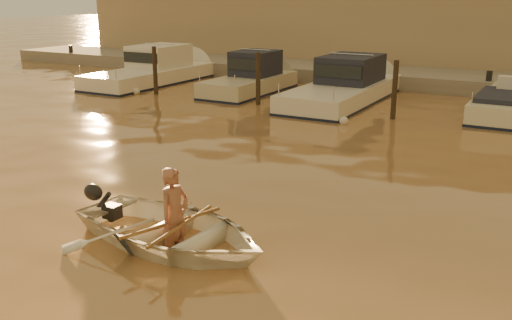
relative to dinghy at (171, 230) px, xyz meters
The scene contains 18 objects.
ground_plane 2.02m from the dinghy, 71.57° to the right, with size 160.00×160.00×0.00m, color #98673D.
dinghy is the anchor object (origin of this frame).
person 0.30m from the dinghy, ahead, with size 0.62×0.41×1.70m, color #9A624D.
outboard_motor 1.50m from the dinghy, behind, with size 0.90×0.40×0.70m, color black, non-canonical shape.
oar_port 0.29m from the dinghy, ahead, with size 0.06×0.06×2.10m, color brown.
oar_starboard 0.16m from the dinghy, ahead, with size 0.06×0.06×2.10m, color brown.
moored_boat_0 18.48m from the dinghy, 130.24° to the left, with size 2.55×8.02×1.75m, color white, non-canonical shape.
moored_boat_1 15.54m from the dinghy, 114.77° to the left, with size 2.05×6.16×1.75m, color beige, non-canonical shape.
moored_boat_2 14.28m from the dinghy, 98.94° to the left, with size 2.55×8.44×1.75m, color white, non-canonical shape.
moored_boat_3 14.58m from the dinghy, 75.34° to the left, with size 1.85×5.42×0.95m, color beige, non-canonical shape.
piling_0 15.48m from the dinghy, 129.66° to the left, with size 0.18×0.18×2.20m, color #2D2319.
piling_1 12.88m from the dinghy, 112.24° to the left, with size 0.18×0.18×2.20m, color #2D2319.
piling_2 11.93m from the dinghy, 87.92° to the left, with size 0.18×0.18×2.20m, color #2D2319.
fender_a 15.63m from the dinghy, 132.70° to the left, with size 0.30×0.30×0.30m, color silver.
fender_b 13.21m from the dinghy, 115.43° to the left, with size 0.30×0.30×0.30m, color orange.
fender_c 10.35m from the dinghy, 94.18° to the left, with size 0.30×0.30×0.30m, color silver.
quay 19.62m from the dinghy, 88.15° to the left, with size 52.00×4.00×1.00m, color gray.
waterfront_building 25.20m from the dinghy, 88.56° to the left, with size 46.00×7.00×4.80m, color #9E8466.
Camera 1 is at (5.04, -5.29, 4.19)m, focal length 40.00 mm.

